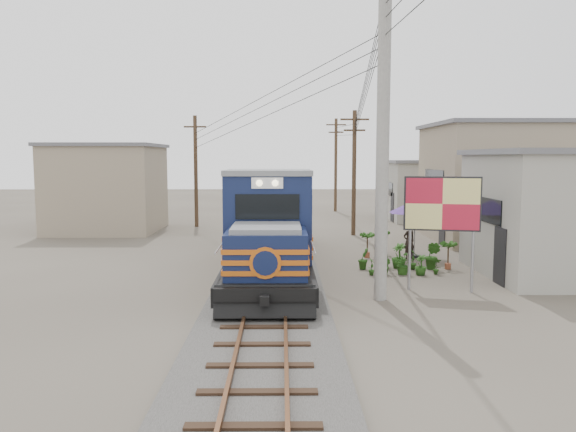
{
  "coord_description": "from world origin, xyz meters",
  "views": [
    {
      "loc": [
        0.46,
        -17.55,
        4.41
      ],
      "look_at": [
        0.67,
        3.45,
        2.2
      ],
      "focal_mm": 35.0,
      "sensor_mm": 36.0,
      "label": 1
    }
  ],
  "objects_px": {
    "billboard": "(442,207)",
    "vendor": "(409,241)",
    "locomotive": "(271,226)",
    "market_umbrella": "(415,207)"
  },
  "relations": [
    {
      "from": "locomotive",
      "to": "billboard",
      "type": "relative_size",
      "value": 4.1
    },
    {
      "from": "billboard",
      "to": "vendor",
      "type": "height_order",
      "value": "billboard"
    },
    {
      "from": "market_umbrella",
      "to": "vendor",
      "type": "bearing_deg",
      "value": -133.05
    },
    {
      "from": "market_umbrella",
      "to": "vendor",
      "type": "xyz_separation_m",
      "value": [
        -0.32,
        -0.34,
        -1.47
      ]
    },
    {
      "from": "locomotive",
      "to": "vendor",
      "type": "relative_size",
      "value": 10.07
    },
    {
      "from": "market_umbrella",
      "to": "vendor",
      "type": "height_order",
      "value": "market_umbrella"
    },
    {
      "from": "locomotive",
      "to": "market_umbrella",
      "type": "height_order",
      "value": "locomotive"
    },
    {
      "from": "locomotive",
      "to": "market_umbrella",
      "type": "xyz_separation_m",
      "value": [
        6.28,
        2.42,
        0.55
      ]
    },
    {
      "from": "market_umbrella",
      "to": "locomotive",
      "type": "bearing_deg",
      "value": -158.98
    },
    {
      "from": "locomotive",
      "to": "billboard",
      "type": "height_order",
      "value": "locomotive"
    }
  ]
}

